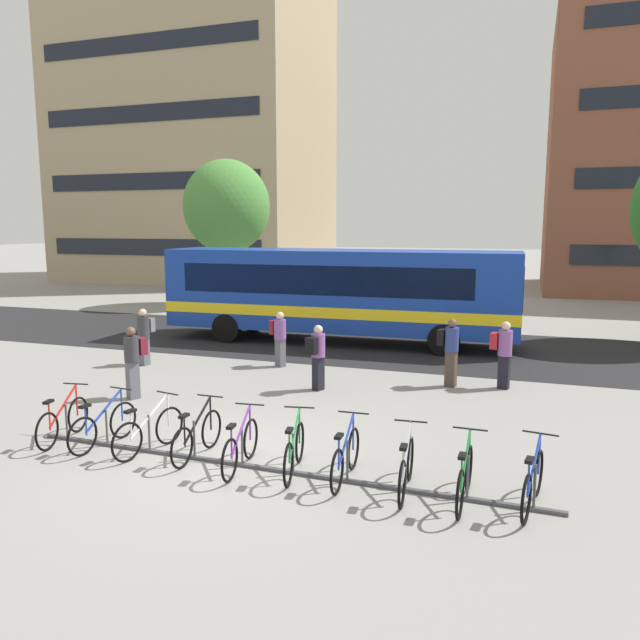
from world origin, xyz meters
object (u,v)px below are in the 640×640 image
object	(u,v)px
parked_bicycle_green_8	(465,479)
parked_bicycle_black_3	(197,436)
city_bus	(341,292)
commuter_grey_pack_1	(144,333)
parked_bicycle_white_2	(149,432)
parked_bicycle_blue_6	(346,458)
parked_bicycle_silver_7	(406,469)
commuter_red_pack_2	(503,350)
commuter_black_pack_5	(450,347)
commuter_maroon_pack_3	(279,335)
commuter_maroon_pack_4	(133,357)
parked_bicycle_green_5	(294,451)
parked_bicycle_purple_4	(241,447)
commuter_black_pack_0	(317,353)
parked_bicycle_red_0	(63,421)
parked_bicycle_blue_1	(103,426)
street_tree_1	(227,207)
parked_bicycle_blue_9	(533,484)

from	to	relation	value
parked_bicycle_green_8	parked_bicycle_black_3	bearing A→B (deg)	87.17
city_bus	commuter_grey_pack_1	size ratio (longest dim) A/B	7.30
parked_bicycle_white_2	commuter_grey_pack_1	world-z (taller)	commuter_grey_pack_1
parked_bicycle_blue_6	parked_bicycle_silver_7	distance (m)	1.01
commuter_red_pack_2	commuter_black_pack_5	size ratio (longest dim) A/B	0.98
parked_bicycle_blue_6	parked_bicycle_green_8	size ratio (longest dim) A/B	1.00
commuter_red_pack_2	commuter_maroon_pack_3	world-z (taller)	commuter_red_pack_2
parked_bicycle_blue_6	commuter_black_pack_5	world-z (taller)	commuter_black_pack_5
city_bus	commuter_red_pack_2	bearing A→B (deg)	-40.64
commuter_maroon_pack_4	parked_bicycle_black_3	bearing A→B (deg)	73.81
city_bus	parked_bicycle_green_5	xyz separation A→B (m)	(2.63, -11.15, -1.39)
city_bus	parked_bicycle_silver_7	distance (m)	12.23
city_bus	parked_bicycle_purple_4	size ratio (longest dim) A/B	7.04
city_bus	parked_bicycle_silver_7	size ratio (longest dim) A/B	7.02
parked_bicycle_white_2	commuter_black_pack_0	bearing A→B (deg)	-5.41
city_bus	parked_bicycle_white_2	distance (m)	11.20
city_bus	parked_bicycle_red_0	bearing A→B (deg)	-102.33
city_bus	parked_bicycle_blue_1	bearing A→B (deg)	-97.70
parked_bicycle_blue_6	parked_bicycle_white_2	bearing A→B (deg)	87.51
parked_bicycle_blue_1	parked_bicycle_green_8	xyz separation A→B (m)	(6.53, -0.25, 0.00)
commuter_black_pack_0	commuter_red_pack_2	distance (m)	4.62
commuter_maroon_pack_4	street_tree_1	bearing A→B (deg)	-136.05
parked_bicycle_white_2	parked_bicycle_green_8	world-z (taller)	same
parked_bicycle_silver_7	commuter_black_pack_0	size ratio (longest dim) A/B	1.06
parked_bicycle_blue_9	commuter_black_pack_5	size ratio (longest dim) A/B	0.99
parked_bicycle_black_3	parked_bicycle_green_8	world-z (taller)	same
parked_bicycle_green_5	commuter_black_pack_5	world-z (taller)	commuter_black_pack_5
parked_bicycle_purple_4	parked_bicycle_silver_7	xyz separation A→B (m)	(2.79, -0.02, 0.00)
commuter_red_pack_2	commuter_maroon_pack_3	size ratio (longest dim) A/B	1.06
parked_bicycle_white_2	parked_bicycle_black_3	bearing A→B (deg)	-74.23
parked_bicycle_red_0	commuter_maroon_pack_3	distance (m)	7.21
commuter_red_pack_2	parked_bicycle_green_5	bearing A→B (deg)	-101.73
city_bus	parked_bicycle_red_0	distance (m)	11.39
parked_bicycle_blue_1	commuter_grey_pack_1	world-z (taller)	commuter_grey_pack_1
parked_bicycle_green_8	commuter_black_pack_0	distance (m)	6.62
parked_bicycle_red_0	street_tree_1	distance (m)	20.40
parked_bicycle_black_3	commuter_black_pack_0	size ratio (longest dim) A/B	1.06
parked_bicycle_blue_6	parked_bicycle_green_5	bearing A→B (deg)	88.21
commuter_black_pack_0	parked_bicycle_silver_7	bearing A→B (deg)	-128.22
city_bus	parked_bicycle_blue_9	size ratio (longest dim) A/B	7.08
parked_bicycle_red_0	parked_bicycle_blue_9	size ratio (longest dim) A/B	1.00
parked_bicycle_purple_4	commuter_red_pack_2	distance (m)	7.82
city_bus	parked_bicycle_blue_1	size ratio (longest dim) A/B	7.03
commuter_grey_pack_1	parked_bicycle_green_5	bearing A→B (deg)	57.19
parked_bicycle_blue_1	parked_bicycle_blue_9	bearing A→B (deg)	-85.11
parked_bicycle_blue_6	street_tree_1	distance (m)	22.77
parked_bicycle_blue_1	parked_bicycle_black_3	bearing A→B (deg)	-81.82
commuter_black_pack_0	street_tree_1	bearing A→B (deg)	54.33
parked_bicycle_white_2	commuter_maroon_pack_3	distance (m)	7.07
parked_bicycle_black_3	commuter_black_pack_0	bearing A→B (deg)	-6.53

